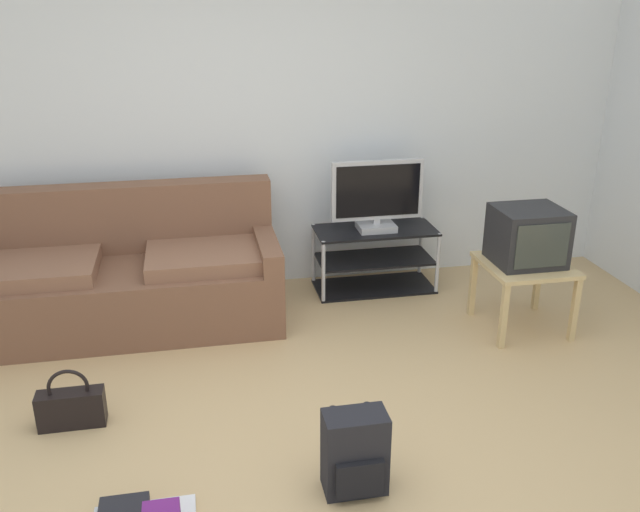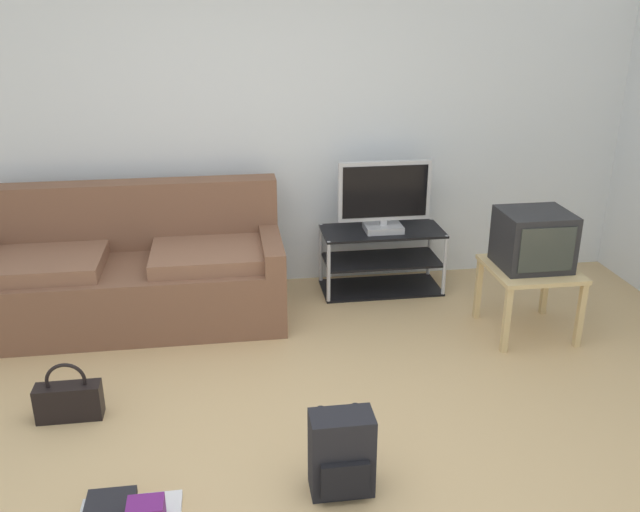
{
  "view_description": "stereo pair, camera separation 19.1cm",
  "coord_description": "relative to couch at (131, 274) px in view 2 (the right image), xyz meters",
  "views": [
    {
      "loc": [
        -0.41,
        -2.7,
        2.21
      ],
      "look_at": [
        0.34,
        1.12,
        0.69
      ],
      "focal_mm": 38.12,
      "sensor_mm": 36.0,
      "label": 1
    },
    {
      "loc": [
        -0.22,
        -2.74,
        2.21
      ],
      "look_at": [
        0.34,
        1.12,
        0.69
      ],
      "focal_mm": 38.12,
      "sensor_mm": 36.0,
      "label": 2
    }
  ],
  "objects": [
    {
      "name": "ground_plane",
      "position": [
        0.91,
        -1.86,
        -0.35
      ],
      "size": [
        9.0,
        9.8,
        0.02
      ],
      "primitive_type": "cube",
      "color": "tan"
    },
    {
      "name": "tv_stand",
      "position": [
        1.88,
        0.25,
        -0.09
      ],
      "size": [
        0.93,
        0.43,
        0.5
      ],
      "color": "black",
      "rests_on": "ground_plane"
    },
    {
      "name": "backpack",
      "position": [
        1.16,
        -2.02,
        -0.14
      ],
      "size": [
        0.3,
        0.25,
        0.41
      ],
      "rotation": [
        0.0,
        0.0,
        -0.23
      ],
      "color": "black",
      "rests_on": "ground_plane"
    },
    {
      "name": "handbag",
      "position": [
        -0.22,
        -1.23,
        -0.23
      ],
      "size": [
        0.35,
        0.12,
        0.35
      ],
      "rotation": [
        0.0,
        0.0,
        0.23
      ],
      "color": "black",
      "rests_on": "ground_plane"
    },
    {
      "name": "flat_tv",
      "position": [
        1.88,
        0.22,
        0.42
      ],
      "size": [
        0.71,
        0.22,
        0.55
      ],
      "color": "#B2B2B7",
      "rests_on": "tv_stand"
    },
    {
      "name": "side_table",
      "position": [
        2.71,
        -0.61,
        0.07
      ],
      "size": [
        0.57,
        0.57,
        0.49
      ],
      "color": "tan",
      "rests_on": "ground_plane"
    },
    {
      "name": "crt_tv",
      "position": [
        2.71,
        -0.59,
        0.33
      ],
      "size": [
        0.45,
        0.41,
        0.38
      ],
      "color": "#232326",
      "rests_on": "side_table"
    },
    {
      "name": "wall_back",
      "position": [
        0.91,
        0.59,
        1.01
      ],
      "size": [
        9.0,
        0.1,
        2.7
      ],
      "primitive_type": "cube",
      "color": "silver",
      "rests_on": "ground_plane"
    },
    {
      "name": "couch",
      "position": [
        0.0,
        0.0,
        0.0
      ],
      "size": [
        2.13,
        0.86,
        0.94
      ],
      "color": "brown",
      "rests_on": "ground_plane"
    }
  ]
}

